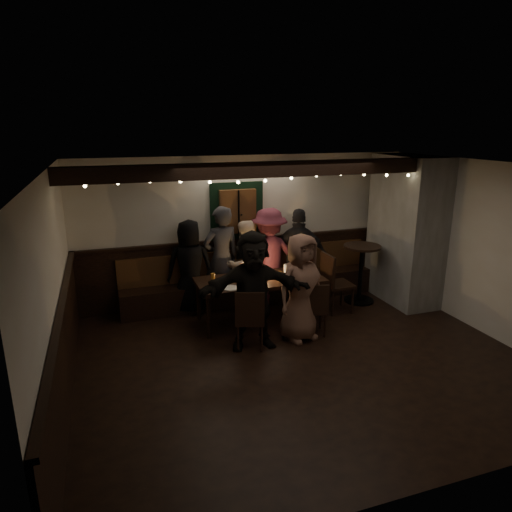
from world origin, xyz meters
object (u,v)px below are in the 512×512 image
object	(u,v)px
chair_near_right	(314,306)
person_g	(301,288)
dining_table	(260,282)
person_f	(253,290)
person_b	(221,258)
person_d	(269,256)
person_c	(245,264)
person_e	(299,256)
high_top	(361,266)
chair_end	(333,279)
chair_near_left	(250,316)
person_a	(190,267)

from	to	relation	value
chair_near_right	person_g	xyz separation A→B (m)	(-0.24, -0.02, 0.33)
dining_table	person_f	size ratio (longest dim) A/B	1.19
person_b	person_g	xyz separation A→B (m)	(0.79, -1.55, -0.09)
person_g	dining_table	bearing A→B (deg)	98.93
person_g	person_d	bearing A→B (deg)	72.14
person_c	person_e	bearing A→B (deg)	156.00
dining_table	person_e	distance (m)	1.17
person_d	person_g	xyz separation A→B (m)	(-0.07, -1.53, -0.05)
high_top	person_c	size ratio (longest dim) A/B	0.68
dining_table	person_c	distance (m)	0.72
person_b	person_d	xyz separation A→B (m)	(0.86, -0.02, -0.04)
person_c	person_g	distance (m)	1.55
chair_end	person_d	world-z (taller)	person_d
person_f	high_top	bearing A→B (deg)	29.32
person_c	person_d	xyz separation A→B (m)	(0.46, 0.03, 0.09)
dining_table	chair_near_right	xyz separation A→B (m)	(0.60, -0.78, -0.19)
chair_near_right	high_top	size ratio (longest dim) A/B	0.80
chair_near_left	person_c	world-z (taller)	person_c
person_c	person_e	world-z (taller)	person_e
chair_end	high_top	size ratio (longest dim) A/B	0.98
person_b	person_e	bearing A→B (deg)	165.28
person_b	person_c	size ratio (longest dim) A/B	1.17
chair_near_right	high_top	xyz separation A→B (m)	(1.40, 1.02, 0.19)
person_d	person_g	distance (m)	1.53
chair_near_right	chair_end	bearing A→B (deg)	46.75
chair_end	chair_near_left	bearing A→B (deg)	-153.79
chair_near_left	person_e	xyz separation A→B (m)	(1.42, 1.54, 0.34)
person_a	person_f	bearing A→B (deg)	120.32
chair_near_left	person_a	size ratio (longest dim) A/B	0.56
chair_near_right	person_f	xyz separation A→B (m)	(-0.98, -0.03, 0.38)
chair_near_right	person_b	distance (m)	1.90
dining_table	person_g	distance (m)	0.88
person_f	person_g	world-z (taller)	person_f
high_top	person_d	world-z (taller)	person_d
person_b	person_g	world-z (taller)	person_b
high_top	person_g	world-z (taller)	person_g
chair_near_left	person_c	size ratio (longest dim) A/B	0.59
dining_table	person_d	world-z (taller)	person_d
person_c	person_g	xyz separation A→B (m)	(0.39, -1.50, 0.04)
dining_table	person_a	xyz separation A→B (m)	(-0.98, 0.75, 0.14)
chair_near_left	person_d	xyz separation A→B (m)	(0.89, 1.64, 0.35)
chair_near_left	chair_near_right	distance (m)	1.06
chair_near_left	person_e	bearing A→B (deg)	47.29
chair_near_left	high_top	bearing A→B (deg)	24.82
person_d	person_g	size ratio (longest dim) A/B	1.06
chair_near_left	chair_near_right	size ratio (longest dim) A/B	1.07
chair_end	person_f	bearing A→B (deg)	-155.33
chair_near_left	person_f	world-z (taller)	person_f
person_c	person_e	size ratio (longest dim) A/B	0.91
person_b	dining_table	bearing A→B (deg)	109.84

